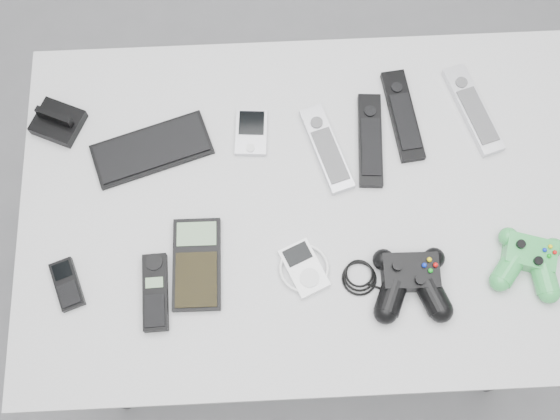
{
  "coord_description": "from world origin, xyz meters",
  "views": [
    {
      "loc": [
        -0.13,
        -0.44,
        1.99
      ],
      "look_at": [
        -0.11,
        -0.03,
        0.79
      ],
      "focal_mm": 42.0,
      "sensor_mm": 36.0,
      "label": 1
    }
  ],
  "objects_px": {
    "remote_black_b": "(403,115)",
    "calculator": "(197,264)",
    "mp3_player": "(304,268)",
    "desk": "(311,213)",
    "remote_silver_a": "(327,149)",
    "controller_green": "(529,260)",
    "remote_silver_b": "(473,109)",
    "mobile_phone": "(67,284)",
    "remote_black_a": "(370,140)",
    "cordless_handset": "(155,292)",
    "controller_black": "(411,280)",
    "pda": "(251,133)",
    "pda_keyboard": "(152,149)"
  },
  "relations": [
    {
      "from": "desk",
      "to": "pda_keyboard",
      "type": "height_order",
      "value": "pda_keyboard"
    },
    {
      "from": "remote_silver_b",
      "to": "controller_green",
      "type": "relative_size",
      "value": 1.47
    },
    {
      "from": "remote_silver_b",
      "to": "cordless_handset",
      "type": "distance_m",
      "value": 0.74
    },
    {
      "from": "pda_keyboard",
      "to": "mp3_player",
      "type": "height_order",
      "value": "mp3_player"
    },
    {
      "from": "remote_black_b",
      "to": "calculator",
      "type": "distance_m",
      "value": 0.52
    },
    {
      "from": "controller_black",
      "to": "mobile_phone",
      "type": "bearing_deg",
      "value": 178.83
    },
    {
      "from": "remote_black_b",
      "to": "cordless_handset",
      "type": "xyz_separation_m",
      "value": [
        -0.5,
        -0.35,
        0.0
      ]
    },
    {
      "from": "cordless_handset",
      "to": "desk",
      "type": "bearing_deg",
      "value": 26.97
    },
    {
      "from": "mobile_phone",
      "to": "calculator",
      "type": "distance_m",
      "value": 0.25
    },
    {
      "from": "remote_black_a",
      "to": "cordless_handset",
      "type": "relative_size",
      "value": 1.4
    },
    {
      "from": "pda_keyboard",
      "to": "cordless_handset",
      "type": "height_order",
      "value": "cordless_handset"
    },
    {
      "from": "mp3_player",
      "to": "pda",
      "type": "bearing_deg",
      "value": 83.87
    },
    {
      "from": "pda",
      "to": "mp3_player",
      "type": "height_order",
      "value": "mp3_player"
    },
    {
      "from": "calculator",
      "to": "pda_keyboard",
      "type": "bearing_deg",
      "value": 110.92
    },
    {
      "from": "remote_black_b",
      "to": "controller_green",
      "type": "height_order",
      "value": "controller_green"
    },
    {
      "from": "desk",
      "to": "remote_black_b",
      "type": "distance_m",
      "value": 0.28
    },
    {
      "from": "desk",
      "to": "controller_black",
      "type": "height_order",
      "value": "controller_black"
    },
    {
      "from": "pda_keyboard",
      "to": "mp3_player",
      "type": "bearing_deg",
      "value": -59.19
    },
    {
      "from": "remote_silver_a",
      "to": "controller_black",
      "type": "distance_m",
      "value": 0.31
    },
    {
      "from": "mp3_player",
      "to": "remote_black_b",
      "type": "bearing_deg",
      "value": 31.1
    },
    {
      "from": "cordless_handset",
      "to": "controller_black",
      "type": "relative_size",
      "value": 0.58
    },
    {
      "from": "mobile_phone",
      "to": "controller_green",
      "type": "height_order",
      "value": "controller_green"
    },
    {
      "from": "remote_silver_a",
      "to": "mobile_phone",
      "type": "xyz_separation_m",
      "value": [
        -0.51,
        -0.25,
        -0.0
      ]
    },
    {
      "from": "controller_green",
      "to": "calculator",
      "type": "bearing_deg",
      "value": -165.35
    },
    {
      "from": "remote_silver_a",
      "to": "mobile_phone",
      "type": "distance_m",
      "value": 0.57
    },
    {
      "from": "mp3_player",
      "to": "remote_silver_a",
      "type": "bearing_deg",
      "value": 52.69
    },
    {
      "from": "cordless_handset",
      "to": "remote_silver_a",
      "type": "bearing_deg",
      "value": 37.44
    },
    {
      "from": "remote_black_a",
      "to": "mobile_phone",
      "type": "height_order",
      "value": "remote_black_a"
    },
    {
      "from": "remote_silver_a",
      "to": "controller_green",
      "type": "relative_size",
      "value": 1.37
    },
    {
      "from": "remote_black_a",
      "to": "mobile_phone",
      "type": "relative_size",
      "value": 2.09
    },
    {
      "from": "mobile_phone",
      "to": "mp3_player",
      "type": "relative_size",
      "value": 0.95
    },
    {
      "from": "mp3_player",
      "to": "desk",
      "type": "bearing_deg",
      "value": 55.6
    },
    {
      "from": "pda_keyboard",
      "to": "remote_black_b",
      "type": "bearing_deg",
      "value": -11.73
    },
    {
      "from": "desk",
      "to": "pda_keyboard",
      "type": "xyz_separation_m",
      "value": [
        -0.32,
        0.13,
        0.07
      ]
    },
    {
      "from": "remote_black_b",
      "to": "mp3_player",
      "type": "height_order",
      "value": "remote_black_b"
    },
    {
      "from": "remote_black_b",
      "to": "desk",
      "type": "bearing_deg",
      "value": -144.29
    },
    {
      "from": "remote_silver_a",
      "to": "controller_green",
      "type": "distance_m",
      "value": 0.44
    },
    {
      "from": "remote_silver_a",
      "to": "remote_silver_b",
      "type": "xyz_separation_m",
      "value": [
        0.31,
        0.07,
        -0.0
      ]
    },
    {
      "from": "remote_silver_b",
      "to": "calculator",
      "type": "xyz_separation_m",
      "value": [
        -0.57,
        -0.3,
        -0.0
      ]
    },
    {
      "from": "pda_keyboard",
      "to": "remote_black_b",
      "type": "xyz_separation_m",
      "value": [
        0.51,
        0.05,
        0.0
      ]
    },
    {
      "from": "remote_silver_b",
      "to": "controller_black",
      "type": "bearing_deg",
      "value": -132.26
    },
    {
      "from": "pda_keyboard",
      "to": "controller_green",
      "type": "xyz_separation_m",
      "value": [
        0.71,
        -0.27,
        0.02
      ]
    },
    {
      "from": "pda",
      "to": "mobile_phone",
      "type": "distance_m",
      "value": 0.46
    },
    {
      "from": "cordless_handset",
      "to": "mp3_player",
      "type": "xyz_separation_m",
      "value": [
        0.28,
        0.03,
        -0.0
      ]
    },
    {
      "from": "mobile_phone",
      "to": "controller_black",
      "type": "distance_m",
      "value": 0.64
    },
    {
      "from": "remote_black_a",
      "to": "remote_black_b",
      "type": "bearing_deg",
      "value": 40.14
    },
    {
      "from": "pda_keyboard",
      "to": "remote_black_a",
      "type": "relative_size",
      "value": 1.16
    },
    {
      "from": "remote_silver_a",
      "to": "remote_black_a",
      "type": "height_order",
      "value": "same"
    },
    {
      "from": "remote_silver_a",
      "to": "controller_black",
      "type": "height_order",
      "value": "controller_black"
    },
    {
      "from": "desk",
      "to": "pda_keyboard",
      "type": "distance_m",
      "value": 0.35
    }
  ]
}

